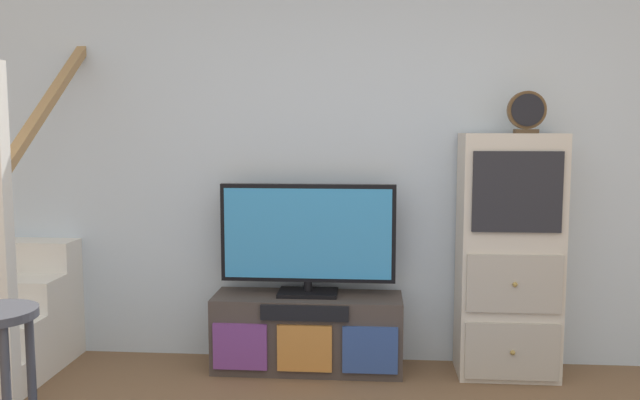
# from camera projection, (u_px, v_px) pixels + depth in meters

# --- Properties ---
(back_wall) EXTENTS (6.40, 0.12, 2.70)m
(back_wall) POSITION_uv_depth(u_px,v_px,m) (359.00, 148.00, 4.11)
(back_wall) COLOR silver
(back_wall) RESTS_ON ground_plane
(media_console) EXTENTS (1.15, 0.38, 0.46)m
(media_console) POSITION_uv_depth(u_px,v_px,m) (308.00, 333.00, 3.99)
(media_console) COLOR #423833
(media_console) RESTS_ON ground_plane
(television) EXTENTS (1.06, 0.22, 0.68)m
(television) POSITION_uv_depth(u_px,v_px,m) (308.00, 236.00, 3.95)
(television) COLOR black
(television) RESTS_ON media_console
(side_cabinet) EXTENTS (0.58, 0.38, 1.44)m
(side_cabinet) POSITION_uv_depth(u_px,v_px,m) (509.00, 256.00, 3.86)
(side_cabinet) COLOR beige
(side_cabinet) RESTS_ON ground_plane
(desk_clock) EXTENTS (0.22, 0.08, 0.24)m
(desk_clock) POSITION_uv_depth(u_px,v_px,m) (527.00, 112.00, 3.75)
(desk_clock) COLOR #4C3823
(desk_clock) RESTS_ON side_cabinet
(staircase) EXTENTS (1.00, 1.36, 2.20)m
(staircase) POSITION_uv_depth(u_px,v_px,m) (4.00, 303.00, 4.14)
(staircase) COLOR silver
(staircase) RESTS_ON ground_plane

